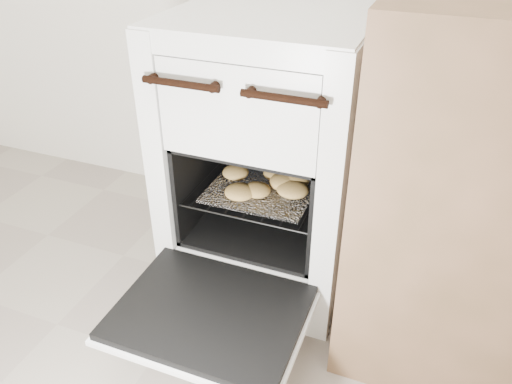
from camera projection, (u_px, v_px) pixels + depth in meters
stove at (272, 158)px, 1.52m from camera, size 0.54×0.60×0.83m
oven_door at (210, 314)px, 1.28m from camera, size 0.49×0.38×0.03m
oven_rack at (265, 187)px, 1.51m from camera, size 0.40×0.38×0.01m
foil_sheet at (263, 189)px, 1.49m from camera, size 0.31×0.27×0.01m
baked_rolls at (271, 183)px, 1.48m from camera, size 0.31×0.24×0.04m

